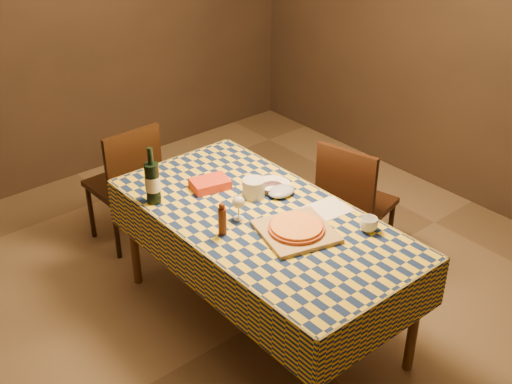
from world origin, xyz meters
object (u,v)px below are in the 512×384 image
cutting_board (296,232)px  bowl (273,189)px  chair_right (352,199)px  chair_far (127,180)px  white_plate (272,185)px  dining_table (262,227)px  wine_bottle (153,182)px  pizza (296,227)px

cutting_board → bowl: (0.20, 0.41, 0.01)m
chair_right → chair_far: bearing=130.2°
chair_far → white_plate: bearing=-67.8°
white_plate → chair_far: chair_far is taller
dining_table → wine_bottle: wine_bottle is taller
dining_table → chair_right: chair_right is taller
cutting_board → pizza: (0.00, 0.00, 0.03)m
wine_bottle → white_plate: wine_bottle is taller
dining_table → chair_right: bearing=4.7°
pizza → white_plate: size_ratio=1.63×
dining_table → cutting_board: 0.27m
bowl → chair_far: chair_far is taller
dining_table → chair_far: chair_far is taller
cutting_board → chair_far: bearing=96.9°
pizza → wine_bottle: size_ratio=1.07×
cutting_board → wine_bottle: wine_bottle is taller
bowl → chair_right: 0.68m
chair_right → bowl: bearing=171.9°
wine_bottle → white_plate: (0.65, -0.30, -0.12)m
cutting_board → wine_bottle: size_ratio=1.07×
dining_table → bowl: (0.22, 0.16, 0.10)m
wine_bottle → chair_right: size_ratio=0.37×
dining_table → white_plate: bearing=39.0°
wine_bottle → white_plate: bearing=-24.7°
dining_table → pizza: size_ratio=4.94×
bowl → pizza: bearing=-115.3°
white_plate → chair_far: (-0.43, 1.04, -0.25)m
cutting_board → white_plate: (0.24, 0.47, -0.01)m
dining_table → white_plate: size_ratio=8.04×
bowl → chair_right: chair_right is taller
white_plate → chair_right: chair_right is taller
chair_far → chair_right: bearing=-49.8°
bowl → chair_far: bearing=109.1°
dining_table → pizza: (0.03, -0.26, 0.11)m
pizza → dining_table: bearing=95.6°
white_plate → chair_right: bearing=-14.2°
cutting_board → chair_right: bearing=21.7°
cutting_board → pizza: bearing=0.0°
cutting_board → bowl: bearing=64.7°
pizza → bowl: (0.20, 0.41, -0.02)m
bowl → chair_right: size_ratio=0.14×
pizza → white_plate: pizza is taller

